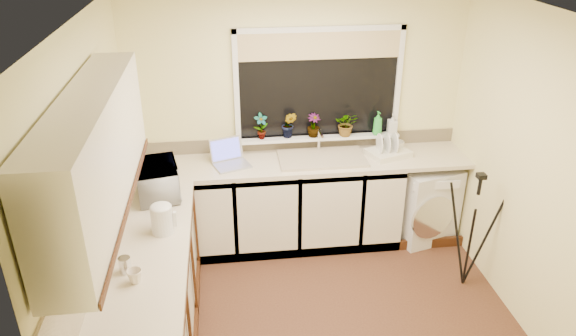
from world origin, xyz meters
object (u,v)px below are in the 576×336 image
at_px(plant_a, 261,126).
at_px(microwave, 158,180).
at_px(kettle, 162,220).
at_px(plant_b, 289,125).
at_px(cup_left, 135,276).
at_px(plant_c, 314,125).
at_px(soap_bottle_green, 378,123).
at_px(tripod, 472,231).
at_px(steel_jar, 125,265).
at_px(soap_bottle_clear, 392,124).
at_px(plant_d, 346,124).
at_px(laptop, 229,158).
at_px(cup_back, 398,146).
at_px(washing_machine, 422,201).
at_px(dish_rack, 388,153).

bearing_deg(plant_a, microwave, -141.32).
xyz_separation_m(kettle, microwave, (-0.08, 0.59, 0.03)).
xyz_separation_m(plant_b, cup_left, (-1.23, -1.90, -0.24)).
relative_size(kettle, plant_a, 0.82).
relative_size(plant_c, soap_bottle_green, 0.96).
relative_size(tripod, steel_jar, 9.99).
bearing_deg(soap_bottle_clear, steel_jar, -142.81).
bearing_deg(plant_d, plant_b, 177.65).
height_order(microwave, soap_bottle_green, soap_bottle_green).
xyz_separation_m(tripod, steel_jar, (-2.76, -0.69, 0.40)).
relative_size(laptop, plant_b, 1.50).
xyz_separation_m(plant_c, cup_back, (0.82, -0.11, -0.21)).
distance_m(tripod, plant_b, 1.92).
xyz_separation_m(washing_machine, tripod, (0.12, -0.83, 0.16)).
xyz_separation_m(plant_a, plant_c, (0.51, -0.00, -0.01)).
bearing_deg(plant_a, cup_back, -4.97).
bearing_deg(steel_jar, plant_b, 53.71).
height_order(dish_rack, plant_a, plant_a).
xyz_separation_m(washing_machine, dish_rack, (-0.39, 0.04, 0.54)).
bearing_deg(dish_rack, cup_left, -161.37).
bearing_deg(plant_b, laptop, -160.12).
bearing_deg(plant_c, laptop, -166.00).
distance_m(dish_rack, cup_back, 0.16).
distance_m(microwave, cup_back, 2.34).
xyz_separation_m(dish_rack, tripod, (0.51, -0.88, -0.38)).
xyz_separation_m(steel_jar, cup_back, (2.37, 1.67, -0.00)).
bearing_deg(plant_d, tripod, -50.30).
xyz_separation_m(washing_machine, steel_jar, (-2.64, -1.53, 0.56)).
bearing_deg(cup_back, steel_jar, -144.91).
xyz_separation_m(laptop, cup_left, (-0.65, -1.69, -0.02)).
relative_size(soap_bottle_green, soap_bottle_clear, 1.20).
bearing_deg(steel_jar, cup_back, 35.09).
bearing_deg(plant_d, cup_left, -133.62).
relative_size(dish_rack, cup_left, 3.86).
height_order(plant_b, cup_back, plant_b).
bearing_deg(dish_rack, laptop, 160.60).
bearing_deg(soap_bottle_clear, cup_back, -69.10).
height_order(steel_jar, cup_back, steel_jar).
height_order(plant_b, cup_left, plant_b).
distance_m(steel_jar, soap_bottle_green, 2.80).
distance_m(plant_b, soap_bottle_green, 0.87).
bearing_deg(plant_c, soap_bottle_clear, -0.74).
bearing_deg(soap_bottle_clear, kettle, -148.35).
bearing_deg(steel_jar, tripod, 14.10).
distance_m(plant_d, cup_back, 0.56).
height_order(tripod, cup_back, tripod).
bearing_deg(plant_a, washing_machine, -9.18).
distance_m(plant_a, plant_c, 0.51).
xyz_separation_m(washing_machine, plant_c, (-1.09, 0.26, 0.77)).
relative_size(laptop, cup_left, 4.01).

